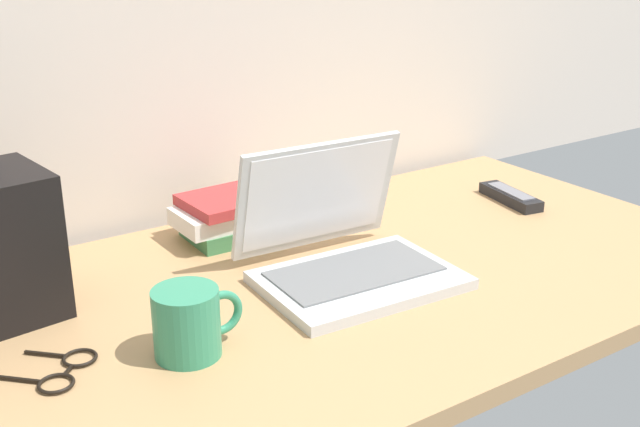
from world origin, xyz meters
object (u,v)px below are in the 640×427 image
Objects in this scene: laptop at (344,249)px; remote_control_near at (510,196)px; coffee_mug at (189,321)px; eyeglasses at (66,370)px; book_stack at (230,216)px.

remote_control_near is at bearing 11.35° from laptop.
coffee_mug is 0.17m from eyeglasses.
laptop is 2.34× the size of eyeglasses.
laptop is 0.33m from coffee_mug.
remote_control_near reaches higher than eyeglasses.
coffee_mug is at bearing -125.32° from book_stack.
remote_control_near is (0.50, 0.10, -0.03)m from laptop.
book_stack is (-0.58, 0.15, 0.03)m from remote_control_near.
book_stack reaches higher than eyeglasses.
coffee_mug reaches higher than eyeglasses.
book_stack is at bearing 165.09° from remote_control_near.
laptop is 1.94× the size of remote_control_near.
book_stack is at bearing 106.93° from laptop.
coffee_mug is 0.78× the size of remote_control_near.
book_stack is (0.24, 0.34, -0.01)m from coffee_mug.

